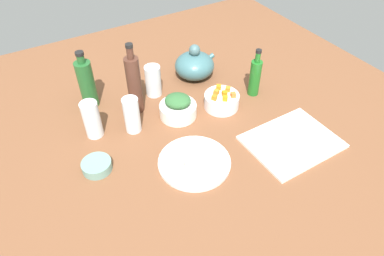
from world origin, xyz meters
The scene contains 33 objects.
tabletop centered at (0.00, 0.00, 1.50)cm, with size 190.00×190.00×3.00cm, color brown.
cutting_board centered at (28.91, -19.54, 3.50)cm, with size 30.63×23.86×1.00cm, color white.
plate_tofu centered at (-5.32, -10.58, 3.60)cm, with size 23.86×23.86×1.20cm, color white.
bowl_greens centered at (1.86, 13.49, 5.53)cm, with size 13.90×13.90×5.07cm, color white.
bowl_carrots centered at (19.01, 9.75, 5.77)cm, with size 13.51×13.51×5.54cm, color white.
bowl_small_side centered at (-33.53, 3.17, 4.62)cm, with size 9.54×9.54×3.23cm, color #709F92.
teapot centered at (20.69, 33.05, 8.78)cm, with size 18.26×16.65×15.30cm.
bottle_0 centered at (-24.30, 36.97, 13.01)cm, with size 6.14×6.14×23.27cm.
bottle_1 centered at (-10.04, 24.63, 15.06)cm, with size 5.25×5.25×28.23cm.
bottle_2 centered at (35.00, 10.37, 11.16)cm, with size 4.47×4.47×20.11cm.
drinking_glass_0 centered at (-15.83, 14.75, 9.88)cm, with size 5.65×5.65×13.77cm, color white.
drinking_glass_1 centered at (-28.71, 19.40, 10.00)cm, with size 6.00×6.00×14.01cm, color white.
drinking_glass_2 centered at (-0.03, 30.55, 9.41)cm, with size 6.33×6.33×12.82cm, color white.
carrot_cube_0 centered at (22.06, 6.76, 9.44)cm, with size 1.80×1.80×1.80cm, color orange.
carrot_cube_1 centered at (17.55, 11.53, 9.44)cm, with size 1.80×1.80×1.80cm, color orange.
carrot_cube_2 centered at (20.11, 13.73, 9.44)cm, with size 1.80×1.80×1.80cm, color orange.
carrot_cube_3 centered at (15.04, 9.05, 9.44)cm, with size 1.80×1.80×1.80cm, color orange.
carrot_cube_4 centered at (18.23, 6.56, 9.44)cm, with size 1.80×1.80×1.80cm, color orange.
carrot_cube_5 centered at (22.46, 10.85, 9.44)cm, with size 1.80×1.80×1.80cm, color orange.
carrot_cube_6 centered at (19.73, 9.17, 9.44)cm, with size 1.80×1.80×1.80cm, color orange.
chopped_greens_mound centered at (1.86, 13.49, 10.23)cm, with size 9.72×8.46×4.32cm, color #326635.
tofu_cube_0 centered at (-4.06, -6.71, 5.30)cm, with size 2.20×2.20×2.20cm, color white.
tofu_cube_1 centered at (-9.28, -14.15, 5.30)cm, with size 2.20×2.20×2.20cm, color #F1EACD.
tofu_cube_2 centered at (-0.32, -12.52, 5.30)cm, with size 2.20×2.20×2.20cm, color #F3E2CD.
tofu_cube_3 centered at (-8.18, -6.91, 5.30)cm, with size 2.20×2.20×2.20cm, color white.
tofu_cube_4 centered at (-9.83, -10.21, 5.30)cm, with size 2.20×2.20×2.20cm, color silver.
tofu_cube_5 centered at (-5.06, -13.71, 5.30)cm, with size 2.20×2.20×2.20cm, color white.
tofu_cube_6 centered at (-5.98, -10.09, 5.30)cm, with size 2.20×2.20×2.20cm, color white.
dumpling_0 centered at (26.52, -18.32, 5.58)cm, with size 4.78×4.69×3.17cm, color beige.
dumpling_1 centered at (19.47, -20.73, 5.56)cm, with size 4.12×4.05×3.12cm, color beige.
dumpling_2 centered at (32.61, -22.39, 5.26)cm, with size 5.91×5.68×2.52cm, color beige.
dumpling_3 centered at (37.39, -26.30, 5.40)cm, with size 5.44×5.23×2.80cm, color beige.
dumpling_4 centered at (37.97, -18.26, 5.15)cm, with size 4.85×4.48×2.31cm, color beige.
Camera 1 is at (-44.31, -75.45, 87.95)cm, focal length 32.24 mm.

